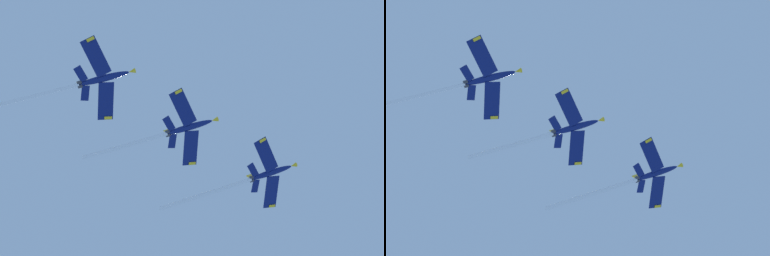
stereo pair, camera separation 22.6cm
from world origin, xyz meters
The scene contains 3 objects.
jet_lead centered at (3.87, 22.24, 150.95)m, with size 35.24×19.46×15.07m.
jet_second centered at (-17.58, 10.12, 145.67)m, with size 31.66×19.45×12.97m.
jet_third centered at (-37.43, -1.38, 140.42)m, with size 30.54×19.45×12.92m.
Camera 2 is at (-18.87, -39.93, 1.51)m, focal length 58.96 mm.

